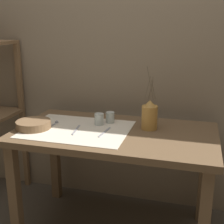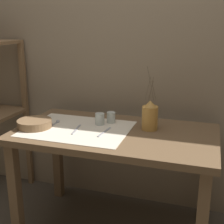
% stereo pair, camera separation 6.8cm
% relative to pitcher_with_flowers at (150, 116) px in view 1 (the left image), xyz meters
% --- Properties ---
extents(stone_wall_back, '(7.00, 0.06, 2.40)m').
position_rel_pitcher_with_flowers_xyz_m(stone_wall_back, '(-0.20, 0.35, 0.41)').
color(stone_wall_back, gray).
rests_on(stone_wall_back, ground_plane).
extents(wooden_table, '(1.23, 0.68, 0.70)m').
position_rel_pitcher_with_flowers_xyz_m(wooden_table, '(-0.20, -0.10, -0.18)').
color(wooden_table, brown).
rests_on(wooden_table, ground_plane).
extents(linen_cloth, '(0.64, 0.49, 0.00)m').
position_rel_pitcher_with_flowers_xyz_m(linen_cloth, '(-0.43, -0.13, -0.09)').
color(linen_cloth, beige).
rests_on(linen_cloth, wooden_table).
extents(pitcher_with_flowers, '(0.10, 0.10, 0.39)m').
position_rel_pitcher_with_flowers_xyz_m(pitcher_with_flowers, '(0.00, 0.00, 0.00)').
color(pitcher_with_flowers, '#B7843D').
rests_on(pitcher_with_flowers, wooden_table).
extents(wooden_bowl, '(0.22, 0.22, 0.05)m').
position_rel_pitcher_with_flowers_xyz_m(wooden_bowl, '(-0.70, -0.19, -0.06)').
color(wooden_bowl, brown).
rests_on(wooden_bowl, wooden_table).
extents(glass_tumbler_near, '(0.06, 0.06, 0.07)m').
position_rel_pitcher_with_flowers_xyz_m(glass_tumbler_near, '(-0.32, -0.01, -0.05)').
color(glass_tumbler_near, '#B7C1BC').
rests_on(glass_tumbler_near, wooden_table).
extents(glass_tumbler_far, '(0.06, 0.06, 0.07)m').
position_rel_pitcher_with_flowers_xyz_m(glass_tumbler_far, '(-0.27, 0.05, -0.05)').
color(glass_tumbler_far, '#B7C1BC').
rests_on(glass_tumbler_far, wooden_table).
extents(spoon_inner, '(0.03, 0.19, 0.02)m').
position_rel_pitcher_with_flowers_xyz_m(spoon_inner, '(-0.60, -0.09, -0.08)').
color(spoon_inner, '#939399').
rests_on(spoon_inner, wooden_table).
extents(fork_inner, '(0.03, 0.18, 0.00)m').
position_rel_pitcher_with_flowers_xyz_m(fork_inner, '(-0.43, -0.15, -0.08)').
color(fork_inner, '#939399').
rests_on(fork_inner, wooden_table).
extents(knife_center, '(0.03, 0.18, 0.00)m').
position_rel_pitcher_with_flowers_xyz_m(knife_center, '(-0.25, -0.14, -0.08)').
color(knife_center, '#939399').
rests_on(knife_center, wooden_table).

